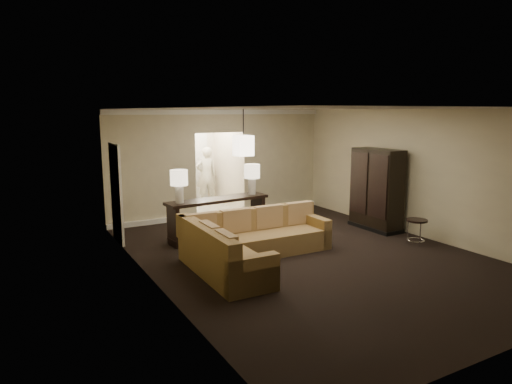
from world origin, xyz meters
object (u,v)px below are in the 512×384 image
sectional_sofa (249,243)px  armoire (376,191)px  drink_table (417,227)px  person (206,173)px  coffee_table (262,237)px  console_table (218,215)px

sectional_sofa → armoire: 3.84m
drink_table → person: 6.45m
armoire → person: bearing=116.6°
armoire → drink_table: size_ratio=3.50×
armoire → person: (-2.33, 4.66, 0.04)m
coffee_table → console_table: (-0.54, 1.00, 0.33)m
sectional_sofa → armoire: size_ratio=1.56×
sectional_sofa → console_table: size_ratio=1.26×
sectional_sofa → person: 5.53m
drink_table → console_table: bearing=144.1°
console_table → armoire: size_ratio=1.24×
armoire → drink_table: (-0.19, -1.40, -0.52)m
armoire → person: size_ratio=1.00×
console_table → drink_table: (3.40, -2.46, -0.15)m
console_table → drink_table: 4.20m
coffee_table → person: 4.72m
coffee_table → console_table: console_table is taller
sectional_sofa → drink_table: 3.63m
person → coffee_table: bearing=87.8°
sectional_sofa → drink_table: size_ratio=5.47×
armoire → drink_table: armoire is taller
sectional_sofa → console_table: console_table is taller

